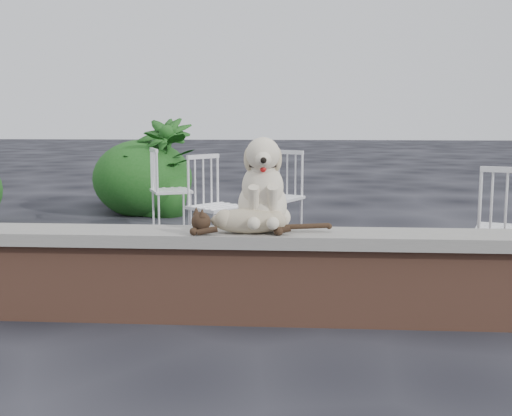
# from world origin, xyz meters

# --- Properties ---
(ground) EXTENTS (60.00, 60.00, 0.00)m
(ground) POSITION_xyz_m (0.00, 0.00, 0.00)
(ground) COLOR black
(ground) RESTS_ON ground
(brick_wall) EXTENTS (6.00, 0.30, 0.50)m
(brick_wall) POSITION_xyz_m (0.00, 0.00, 0.25)
(brick_wall) COLOR brown
(brick_wall) RESTS_ON ground
(capstone) EXTENTS (6.20, 0.40, 0.08)m
(capstone) POSITION_xyz_m (0.00, 0.00, 0.54)
(capstone) COLOR slate
(capstone) RESTS_ON brick_wall
(dog) EXTENTS (0.44, 0.55, 0.61)m
(dog) POSITION_xyz_m (-0.20, 0.07, 0.88)
(dog) COLOR #C5B597
(dog) RESTS_ON capstone
(cat) EXTENTS (1.06, 0.33, 0.18)m
(cat) POSITION_xyz_m (-0.28, -0.08, 0.67)
(cat) COLOR tan
(cat) RESTS_ON capstone
(chair_a) EXTENTS (0.79, 0.79, 0.94)m
(chair_a) POSITION_xyz_m (-0.74, 1.90, 0.47)
(chair_a) COLOR white
(chair_a) RESTS_ON ground
(chair_e) EXTENTS (0.73, 0.73, 0.94)m
(chair_e) POSITION_xyz_m (-1.42, 3.17, 0.47)
(chair_e) COLOR white
(chair_e) RESTS_ON ground
(chair_b) EXTENTS (0.76, 0.76, 0.94)m
(chair_b) POSITION_xyz_m (-0.18, 2.64, 0.47)
(chair_b) COLOR white
(chair_b) RESTS_ON ground
(chair_c) EXTENTS (0.72, 0.72, 0.94)m
(chair_c) POSITION_xyz_m (1.60, 0.90, 0.47)
(chair_c) COLOR white
(chair_c) RESTS_ON ground
(potted_plant_a) EXTENTS (1.00, 0.87, 1.09)m
(potted_plant_a) POSITION_xyz_m (-1.78, 4.24, 0.55)
(potted_plant_a) COLOR #184E16
(potted_plant_a) RESTS_ON ground
(potted_plant_b) EXTENTS (0.81, 0.81, 1.27)m
(potted_plant_b) POSITION_xyz_m (-1.72, 4.21, 0.64)
(potted_plant_b) COLOR #184E16
(potted_plant_b) RESTS_ON ground
(shrubbery) EXTENTS (3.30, 2.96, 1.04)m
(shrubbery) POSITION_xyz_m (-2.80, 4.15, 0.43)
(shrubbery) COLOR #184E16
(shrubbery) RESTS_ON ground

